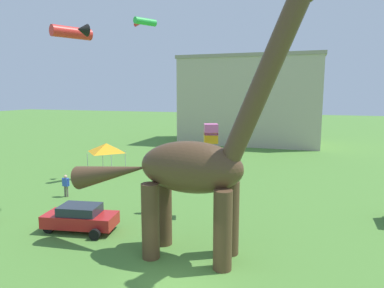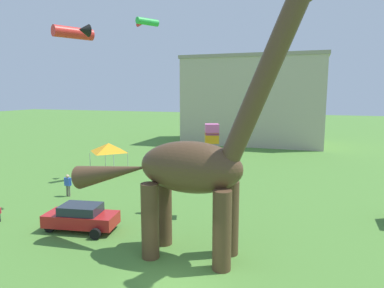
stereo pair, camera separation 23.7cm
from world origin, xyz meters
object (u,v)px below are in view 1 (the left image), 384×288
at_px(festival_canopy_tent, 106,148).
at_px(kite_near_high, 74,32).
at_px(kite_mid_left, 211,134).
at_px(kite_trailing, 144,22).
at_px(person_photographer, 149,199).
at_px(dinosaur_sculpture, 190,167).
at_px(parked_sedan_left, 80,217).
at_px(person_strolling_adult, 66,184).

bearing_deg(festival_canopy_tent, kite_near_high, -66.75).
height_order(kite_mid_left, kite_trailing, kite_trailing).
distance_m(person_photographer, kite_mid_left, 6.14).
relative_size(dinosaur_sculpture, kite_mid_left, 10.14).
relative_size(person_photographer, kite_trailing, 0.70).
relative_size(person_photographer, festival_canopy_tent, 0.50).
relative_size(parked_sedan_left, person_photographer, 2.83).
relative_size(dinosaur_sculpture, festival_canopy_tent, 3.97).
bearing_deg(kite_mid_left, kite_near_high, -169.07).
distance_m(person_photographer, kite_trailing, 16.79).
xyz_separation_m(festival_canopy_tent, kite_trailing, (4.68, -0.54, 11.80)).
bearing_deg(parked_sedan_left, dinosaur_sculpture, -17.26).
relative_size(person_photographer, kite_mid_left, 1.27).
bearing_deg(kite_mid_left, person_strolling_adult, 177.71).
height_order(festival_canopy_tent, kite_near_high, kite_near_high).
xyz_separation_m(person_photographer, festival_canopy_tent, (-9.17, 9.60, 1.59)).
xyz_separation_m(dinosaur_sculpture, kite_near_high, (-9.29, 4.15, 7.43)).
relative_size(parked_sedan_left, festival_canopy_tent, 1.41).
distance_m(parked_sedan_left, kite_mid_left, 9.44).
xyz_separation_m(parked_sedan_left, festival_canopy_tent, (-6.63, 13.58, 1.74)).
bearing_deg(kite_near_high, person_strolling_adult, 144.35).
distance_m(parked_sedan_left, festival_canopy_tent, 15.21).
height_order(kite_mid_left, kite_near_high, kite_near_high).
distance_m(person_strolling_adult, kite_mid_left, 12.59).
bearing_deg(person_strolling_adult, person_photographer, 19.32).
distance_m(person_strolling_adult, person_photographer, 7.85).
distance_m(dinosaur_sculpture, parked_sedan_left, 8.09).
height_order(parked_sedan_left, kite_mid_left, kite_mid_left).
xyz_separation_m(person_photographer, kite_mid_left, (4.06, 0.90, 4.52)).
bearing_deg(dinosaur_sculpture, kite_trailing, 127.92).
distance_m(person_strolling_adult, festival_canopy_tent, 8.49).
xyz_separation_m(person_strolling_adult, kite_mid_left, (11.78, -0.47, 4.42)).
distance_m(festival_canopy_tent, kite_trailing, 12.71).
distance_m(person_strolling_adult, kite_near_high, 11.51).
bearing_deg(festival_canopy_tent, kite_trailing, -6.55).
bearing_deg(kite_trailing, festival_canopy_tent, 173.45).
height_order(person_photographer, kite_mid_left, kite_mid_left).
height_order(person_strolling_adult, kite_mid_left, kite_mid_left).
height_order(person_strolling_adult, kite_trailing, kite_trailing).
xyz_separation_m(person_strolling_adult, person_photographer, (7.73, -1.37, -0.10)).
bearing_deg(person_strolling_adult, kite_near_high, -6.24).
bearing_deg(kite_mid_left, dinosaur_sculpture, -84.88).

